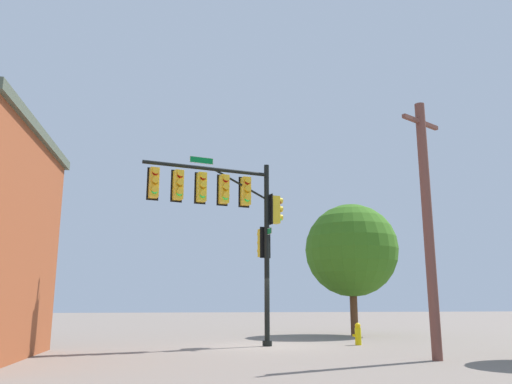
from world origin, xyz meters
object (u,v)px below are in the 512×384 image
Objects in this scene: tree_near at (351,250)px; utility_pole at (428,222)px; signal_pole_assembly at (229,207)px; fire_hydrant at (358,334)px.

utility_pole is at bearing 82.85° from tree_near.
signal_pole_assembly is 1.08× the size of tree_near.
fire_hydrant is (0.42, -5.36, -3.56)m from utility_pole.
signal_pole_assembly is 0.91× the size of utility_pole.
utility_pole is 9.29× the size of fire_hydrant.
utility_pole reaches higher than fire_hydrant.
fire_hydrant is at bearing 71.94° from tree_near.
signal_pole_assembly is 8.48× the size of fire_hydrant.
signal_pole_assembly is at bearing -42.37° from utility_pole.
signal_pole_assembly is 7.54m from utility_pole.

